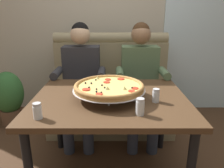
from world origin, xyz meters
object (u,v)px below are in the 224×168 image
diner_right (140,76)px  shaker_parmesan (155,96)px  booth_bench (110,94)px  shaker_pepper_flakes (140,108)px  pizza (109,87)px  potted_plant (8,97)px  diner_left (81,76)px  dining_table (110,107)px  shaker_oregano (37,112)px

diner_right → shaker_parmesan: size_ratio=12.45×
booth_bench → shaker_pepper_flakes: (0.20, -1.26, 0.38)m
pizza → potted_plant: 1.61m
diner_left → potted_plant: diner_left is taller
shaker_pepper_flakes → potted_plant: bearing=140.1°
diner_left → dining_table: bearing=-64.8°
shaker_parmesan → diner_right: bearing=91.1°
dining_table → shaker_oregano: bearing=-141.3°
shaker_parmesan → potted_plant: (-1.59, 0.99, -0.39)m
diner_right → dining_table: bearing=-115.2°
pizza → dining_table: bearing=63.0°
diner_left → shaker_oregano: bearing=-96.8°
diner_right → diner_left: bearing=180.0°
dining_table → diner_right: size_ratio=0.94×
potted_plant → shaker_pepper_flakes: bearing=-39.9°
dining_table → diner_right: diner_right is taller
dining_table → pizza: size_ratio=2.15×
booth_bench → shaker_pepper_flakes: size_ratio=12.67×
shaker_parmesan → potted_plant: bearing=148.0°
booth_bench → shaker_parmesan: size_ratio=14.07×
potted_plant → diner_left: bearing=-13.0°
booth_bench → diner_left: bearing=-140.6°
potted_plant → dining_table: bearing=-35.8°
dining_table → pizza: (-0.01, -0.02, 0.18)m
dining_table → diner_left: size_ratio=0.94×
shaker_oregano → dining_table: bearing=38.7°
pizza → potted_plant: bearing=143.6°
dining_table → potted_plant: bearing=144.2°
diner_left → diner_right: 0.65m
diner_right → potted_plant: bearing=172.3°
diner_left → shaker_oregano: 1.06m
pizza → potted_plant: size_ratio=0.80×
dining_table → shaker_oregano: 0.59m
diner_right → pizza: diner_right is taller
shaker_pepper_flakes → pizza: bearing=124.9°
diner_right → shaker_parmesan: 0.78m
diner_left → diner_right: bearing=0.0°
diner_left → shaker_pepper_flakes: 1.13m
pizza → diner_right: bearing=64.7°
shaker_oregano → shaker_parmesan: (0.79, 0.27, -0.00)m
diner_left → shaker_parmesan: diner_left is taller
shaker_oregano → shaker_parmesan: bearing=18.8°
booth_bench → shaker_oregano: 1.44m
diner_left → booth_bench: bearing=39.4°
dining_table → potted_plant: (-1.25, 0.90, -0.26)m
diner_left → pizza: bearing=-65.8°
diner_left → potted_plant: bearing=167.0°
diner_right → booth_bench: bearing=140.6°
dining_table → potted_plant: dining_table is taller
shaker_pepper_flakes → potted_plant: 1.93m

